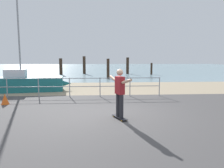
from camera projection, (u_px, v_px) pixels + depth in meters
The scene contains 13 objects.
ground_plane at pixel (115, 123), 6.90m from camera, with size 24.00×10.00×0.04m, color #474444.
beach_strip at pixel (106, 88), 14.82m from camera, with size 24.00×6.00×0.04m, color tan.
sea_surface at pixel (101, 68), 42.55m from camera, with size 72.00×50.00×0.04m, color #75939E.
railing_fence at pixel (69, 84), 11.24m from camera, with size 9.80×0.05×1.05m.
sailboat at pixel (29, 83), 13.20m from camera, with size 5.06×2.04×5.67m.
skateboard at pixel (120, 117), 7.28m from camera, with size 0.50×0.81×0.08m.
skateboarder at pixel (120, 90), 7.16m from camera, with size 0.66×1.36×1.65m.
groyne_post_0 at pixel (61, 67), 25.96m from camera, with size 0.38×0.38×2.01m, color #332319.
groyne_post_1 at pixel (84, 65), 27.18m from camera, with size 0.36×0.36×2.27m, color #332319.
groyne_post_2 at pixel (108, 69), 20.76m from camera, with size 0.28×0.28×2.00m, color #332319.
groyne_post_3 at pixel (128, 66), 27.19m from camera, with size 0.36×0.36×2.11m, color #332319.
groyne_post_4 at pixel (151, 69), 26.07m from camera, with size 0.25×0.25×1.44m, color #332319.
traffic_cone at pixel (5, 99), 9.48m from camera, with size 0.36×0.36×0.50m, color #E55919.
Camera 1 is at (-0.49, -7.67, 2.12)m, focal length 33.88 mm.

